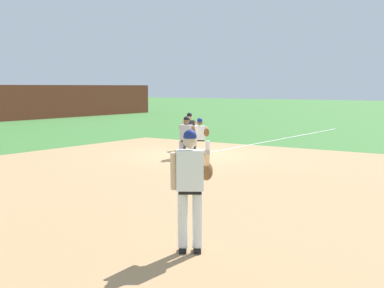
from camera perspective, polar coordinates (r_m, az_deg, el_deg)
ground_plane at (r=19.31m, az=0.20°, el=-1.25°), size 160.00×160.00×0.00m
infield_dirt_patch at (r=13.71m, az=0.08°, el=-4.29°), size 18.00×18.00×0.01m
foul_line_stripe at (r=25.67m, az=9.51°, el=0.53°), size 14.70×0.10×0.00m
first_base_bag at (r=19.30m, az=0.20°, el=-1.12°), size 0.38×0.38×0.09m
baseball at (r=15.95m, az=-0.20°, el=-2.69°), size 0.07×0.07×0.07m
pitcher at (r=7.98m, az=-0.09°, el=-4.19°), size 0.85×0.57×1.86m
first_baseman at (r=19.72m, az=0.89°, el=1.04°), size 0.81×1.04×1.34m
baserunner at (r=18.65m, az=-0.60°, el=0.93°), size 0.51×0.64×1.46m
umpire at (r=21.17m, az=-0.27°, el=1.56°), size 0.64×0.68×1.46m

